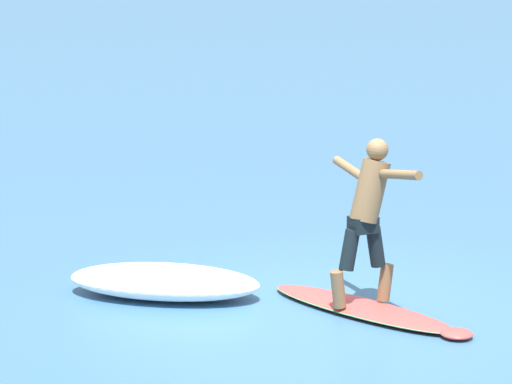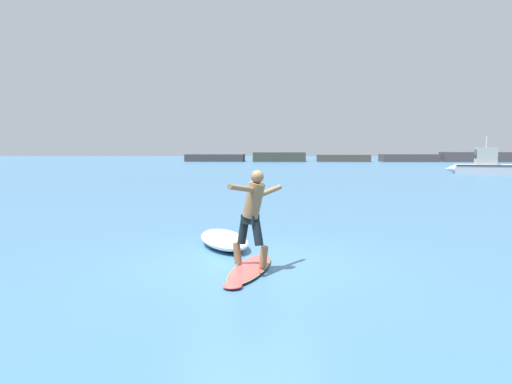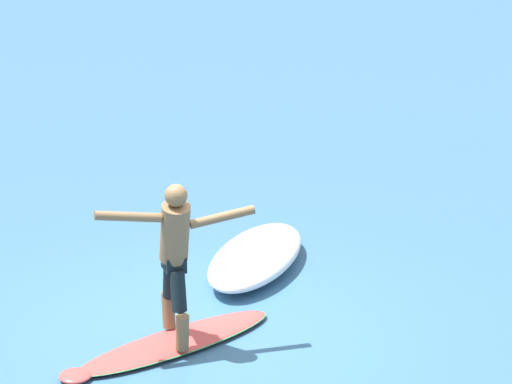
# 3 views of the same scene
# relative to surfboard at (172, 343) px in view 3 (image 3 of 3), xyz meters

# --- Properties ---
(ground_plane) EXTENTS (200.00, 200.00, 0.00)m
(ground_plane) POSITION_rel_surfboard_xyz_m (-0.01, 0.38, -0.04)
(ground_plane) COLOR #3A678C
(surfboard) EXTENTS (0.95, 2.48, 0.22)m
(surfboard) POSITION_rel_surfboard_xyz_m (0.00, 0.00, 0.00)
(surfboard) COLOR #D74742
(surfboard) RESTS_ON ground
(surfer) EXTENTS (0.90, 1.41, 1.68)m
(surfer) POSITION_rel_surfboard_xyz_m (0.06, 0.01, 1.02)
(surfer) COLOR brown
(surfer) RESTS_ON surfboard
(wave_foam_at_tail) EXTENTS (1.60, 2.22, 0.33)m
(wave_foam_at_tail) POSITION_rel_surfboard_xyz_m (-0.70, 2.02, 0.12)
(wave_foam_at_tail) COLOR white
(wave_foam_at_tail) RESTS_ON ground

